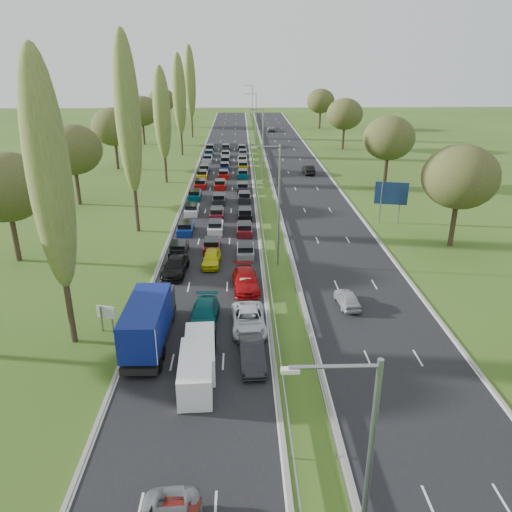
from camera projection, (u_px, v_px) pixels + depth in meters
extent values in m
plane|color=#314B17|center=(262.00, 180.00, 84.46)|extent=(260.00, 260.00, 0.00)
cube|color=black|center=(223.00, 177.00, 86.58)|extent=(10.50, 215.00, 0.04)
cube|color=black|center=(300.00, 177.00, 86.98)|extent=(10.50, 215.00, 0.04)
cube|color=gray|center=(255.00, 174.00, 86.54)|extent=(0.06, 215.00, 0.32)
cube|color=gray|center=(268.00, 174.00, 86.61)|extent=(0.06, 215.00, 0.32)
cylinder|color=gray|center=(279.00, 207.00, 47.90)|extent=(0.18, 0.18, 12.00)
cylinder|color=gray|center=(263.00, 146.00, 80.38)|extent=(0.18, 0.18, 12.00)
cylinder|color=gray|center=(256.00, 121.00, 112.85)|extent=(0.18, 0.18, 12.00)
cylinder|color=gray|center=(252.00, 106.00, 145.33)|extent=(0.18, 0.18, 12.00)
cylinder|color=#2D2116|center=(68.00, 297.00, 35.33)|extent=(0.44, 0.44, 7.20)
ellipsoid|color=#54672C|center=(49.00, 175.00, 32.06)|extent=(2.80, 2.80, 16.00)
cylinder|color=#2D2116|center=(136.00, 199.00, 58.40)|extent=(0.44, 0.44, 7.92)
ellipsoid|color=#54672C|center=(128.00, 114.00, 54.80)|extent=(2.80, 2.80, 17.60)
cylinder|color=#2D2116|center=(165.00, 163.00, 81.86)|extent=(0.44, 0.44, 6.48)
ellipsoid|color=#54672C|center=(162.00, 113.00, 78.92)|extent=(2.80, 2.80, 14.40)
cylinder|color=#2D2116|center=(182.00, 138.00, 104.93)|extent=(0.44, 0.44, 7.20)
ellipsoid|color=#54672C|center=(179.00, 94.00, 101.66)|extent=(2.80, 2.80, 16.00)
cylinder|color=#2D2116|center=(192.00, 122.00, 127.99)|extent=(0.44, 0.44, 7.92)
ellipsoid|color=#54672C|center=(190.00, 82.00, 124.40)|extent=(2.80, 2.80, 17.60)
cylinder|color=#2D2116|center=(15.00, 238.00, 50.31)|extent=(0.56, 0.56, 4.84)
ellipsoid|color=#38471E|center=(5.00, 187.00, 48.35)|extent=(8.00, 8.00, 6.80)
cylinder|color=#2D2116|center=(78.00, 188.00, 69.80)|extent=(0.56, 0.56, 4.84)
ellipsoid|color=#38471E|center=(73.00, 150.00, 67.84)|extent=(8.00, 8.00, 6.80)
cylinder|color=#2D2116|center=(117.00, 156.00, 92.07)|extent=(0.56, 0.56, 4.84)
ellipsoid|color=#38471E|center=(114.00, 127.00, 90.11)|extent=(8.00, 8.00, 6.80)
cylinder|color=#2D2116|center=(144.00, 134.00, 118.05)|extent=(0.56, 0.56, 4.84)
ellipsoid|color=#38471E|center=(142.00, 111.00, 116.09)|extent=(8.00, 8.00, 6.80)
cylinder|color=#2D2116|center=(163.00, 119.00, 147.75)|extent=(0.56, 0.56, 4.84)
ellipsoid|color=#38471E|center=(162.00, 100.00, 145.79)|extent=(8.00, 8.00, 6.80)
cylinder|color=#2D2116|center=(453.00, 224.00, 54.43)|extent=(0.56, 0.56, 4.84)
ellipsoid|color=#38471E|center=(460.00, 177.00, 52.47)|extent=(8.00, 8.00, 6.80)
cylinder|color=#2D2116|center=(386.00, 172.00, 79.49)|extent=(0.56, 0.56, 4.84)
ellipsoid|color=#38471E|center=(389.00, 138.00, 77.53)|extent=(8.00, 8.00, 6.80)
cylinder|color=#2D2116|center=(343.00, 138.00, 111.97)|extent=(0.56, 0.56, 4.84)
ellipsoid|color=#38471E|center=(345.00, 114.00, 110.01)|extent=(8.00, 8.00, 6.80)
cylinder|color=#2D2116|center=(320.00, 120.00, 144.45)|extent=(0.56, 0.56, 4.84)
ellipsoid|color=#38471E|center=(321.00, 101.00, 142.48)|extent=(8.00, 8.00, 6.80)
cube|color=black|center=(179.00, 250.00, 52.64)|extent=(1.75, 4.00, 0.80)
cube|color=navy|center=(186.00, 229.00, 59.15)|extent=(1.75, 4.00, 0.80)
cube|color=silver|center=(192.00, 210.00, 66.29)|extent=(1.75, 4.00, 0.80)
cube|color=#053F4C|center=(195.00, 196.00, 73.29)|extent=(1.75, 4.00, 0.80)
cube|color=#A50C0A|center=(201.00, 185.00, 79.60)|extent=(1.75, 4.00, 0.80)
cube|color=#BF990C|center=(202.00, 175.00, 85.90)|extent=(1.75, 4.00, 0.80)
cube|color=navy|center=(205.00, 170.00, 90.23)|extent=(1.75, 4.00, 0.80)
cube|color=#B2B7BC|center=(208.00, 160.00, 99.15)|extent=(1.75, 4.00, 0.80)
cube|color=#053F4C|center=(209.00, 154.00, 104.67)|extent=(1.75, 4.00, 0.80)
cube|color=black|center=(210.00, 149.00, 111.04)|extent=(1.75, 4.00, 0.80)
cube|color=#590F14|center=(212.00, 246.00, 53.75)|extent=(1.75, 4.00, 0.80)
cube|color=silver|center=(216.00, 228.00, 59.51)|extent=(1.75, 4.00, 0.80)
cube|color=#590F14|center=(217.00, 214.00, 64.68)|extent=(1.75, 4.00, 0.80)
cube|color=black|center=(219.00, 200.00, 71.17)|extent=(1.75, 4.00, 0.80)
cube|color=#A50C0A|center=(220.00, 185.00, 79.34)|extent=(1.75, 4.00, 0.80)
cube|color=#A50C0A|center=(224.00, 175.00, 86.14)|extent=(1.75, 4.00, 0.80)
cube|color=navy|center=(225.00, 167.00, 92.16)|extent=(1.75, 4.00, 0.80)
cube|color=black|center=(225.00, 161.00, 97.42)|extent=(1.75, 4.00, 0.80)
cube|color=#B2B7BC|center=(226.00, 155.00, 103.58)|extent=(1.75, 4.00, 0.80)
cube|color=black|center=(226.00, 148.00, 111.42)|extent=(1.75, 4.00, 0.80)
cube|color=slate|center=(245.00, 252.00, 52.22)|extent=(1.75, 4.00, 0.80)
cube|color=#590F14|center=(244.00, 230.00, 58.80)|extent=(1.75, 4.00, 0.80)
cube|color=black|center=(245.00, 215.00, 64.52)|extent=(1.75, 4.00, 0.80)
cube|color=black|center=(244.00, 198.00, 72.26)|extent=(1.75, 4.00, 0.80)
cube|color=black|center=(243.00, 188.00, 77.56)|extent=(1.75, 4.00, 0.80)
cube|color=#053F4C|center=(243.00, 175.00, 86.49)|extent=(1.75, 4.00, 0.80)
cube|color=#BF990C|center=(243.00, 166.00, 92.97)|extent=(1.75, 4.00, 0.80)
cube|color=silver|center=(242.00, 160.00, 98.34)|extent=(1.75, 4.00, 0.80)
cube|color=slate|center=(243.00, 154.00, 104.93)|extent=(1.75, 4.00, 0.80)
cube|color=black|center=(242.00, 149.00, 110.70)|extent=(1.75, 4.00, 0.80)
imported|color=silver|center=(157.00, 316.00, 38.79)|extent=(2.56, 4.93, 1.33)
imported|color=black|center=(175.00, 266.00, 47.77)|extent=(2.49, 5.41, 1.53)
imported|color=#054E54|center=(204.00, 314.00, 38.87)|extent=(2.40, 5.37, 1.53)
imported|color=#C9C50D|center=(211.00, 258.00, 49.75)|extent=(1.93, 4.41, 1.48)
imported|color=black|center=(252.00, 354.00, 33.66)|extent=(1.87, 4.77, 1.55)
imported|color=silver|center=(249.00, 320.00, 38.02)|extent=(2.71, 5.57, 1.52)
imported|color=#A70A0D|center=(246.00, 280.00, 44.70)|extent=(2.62, 5.64, 1.59)
imported|color=white|center=(245.00, 282.00, 44.38)|extent=(2.13, 4.50, 1.49)
imported|color=#A0A3A9|center=(347.00, 298.00, 41.63)|extent=(1.84, 3.98, 1.32)
imported|color=black|center=(308.00, 169.00, 88.67)|extent=(1.91, 4.90, 1.59)
imported|color=gray|center=(271.00, 129.00, 139.61)|extent=(2.25, 4.80, 1.33)
cube|color=black|center=(151.00, 336.00, 35.99)|extent=(2.42, 9.08, 0.50)
cube|color=navy|center=(146.00, 321.00, 34.29)|extent=(2.52, 6.86, 2.63)
cube|color=silver|center=(137.00, 348.00, 31.13)|extent=(2.46, 0.06, 2.53)
cube|color=black|center=(157.00, 303.00, 38.86)|extent=(2.46, 2.22, 2.20)
cylinder|color=black|center=(158.00, 316.00, 39.17)|extent=(2.12, 1.00, 1.00)
cylinder|color=black|center=(143.00, 365.00, 32.97)|extent=(2.12, 1.00, 1.00)
cube|color=white|center=(200.00, 353.00, 33.25)|extent=(1.98, 4.95, 1.98)
cube|color=black|center=(202.00, 337.00, 35.31)|extent=(1.93, 0.79, 1.58)
cylinder|color=black|center=(190.00, 349.00, 34.96)|extent=(0.25, 0.67, 0.67)
cylinder|color=black|center=(212.00, 376.00, 32.06)|extent=(0.25, 0.67, 0.67)
cube|color=white|center=(196.00, 372.00, 31.16)|extent=(2.05, 5.13, 2.05)
cube|color=black|center=(199.00, 354.00, 33.29)|extent=(2.00, 0.82, 1.64)
cylinder|color=black|center=(185.00, 367.00, 32.93)|extent=(0.26, 0.70, 0.70)
cylinder|color=black|center=(209.00, 398.00, 29.93)|extent=(0.26, 0.70, 0.70)
cylinder|color=gray|center=(102.00, 319.00, 37.66)|extent=(0.16, 0.16, 2.10)
cylinder|color=gray|center=(112.00, 318.00, 37.68)|extent=(0.16, 0.16, 2.10)
cube|color=silver|center=(106.00, 312.00, 37.46)|extent=(1.47, 0.52, 1.00)
cylinder|color=gray|center=(381.00, 203.00, 61.81)|extent=(0.16, 0.16, 5.20)
cylinder|color=gray|center=(400.00, 203.00, 61.88)|extent=(0.16, 0.16, 5.20)
cube|color=navy|center=(391.00, 193.00, 61.40)|extent=(3.91, 1.03, 2.80)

